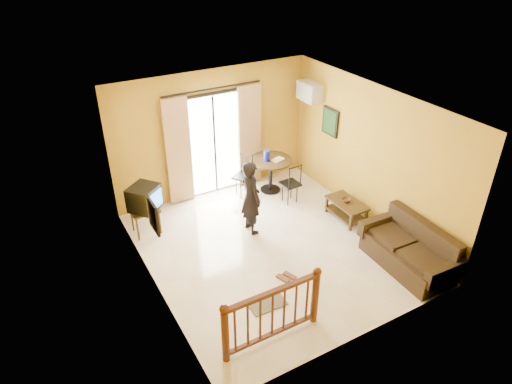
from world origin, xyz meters
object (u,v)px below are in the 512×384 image
standing_person (251,197)px  sofa (410,251)px  television (144,198)px  dining_table (271,166)px  coffee_table (346,207)px

standing_person → sofa: bearing=-142.1°
sofa → television: bearing=140.7°
dining_table → television: bearing=-175.8°
television → standing_person: size_ratio=0.48×
sofa → dining_table: bearing=104.5°
dining_table → sofa: (0.77, -3.51, -0.31)m
television → coffee_table: (3.72, -1.55, -0.52)m
television → sofa: television is taller
coffee_table → sofa: sofa is taller
dining_table → sofa: size_ratio=0.53×
dining_table → sofa: 3.61m
dining_table → sofa: sofa is taller
television → coffee_table: 4.06m
dining_table → standing_person: standing_person is taller
coffee_table → standing_person: (-1.92, 0.60, 0.50)m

